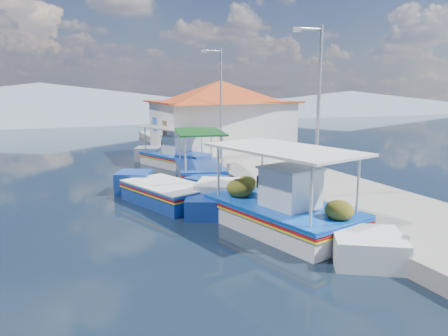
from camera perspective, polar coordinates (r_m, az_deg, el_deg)
name	(u,v)px	position (r m, az deg, el deg)	size (l,w,h in m)	color
ground	(218,247)	(11.95, -0.82, -10.77)	(160.00, 160.00, 0.00)	black
quay	(288,179)	(19.60, 8.69, -1.52)	(5.00, 44.00, 0.50)	gray
bollards	(255,178)	(17.87, 4.21, -1.31)	(0.20, 17.20, 0.30)	#A5A8AD
main_caique	(281,212)	(13.41, 7.79, -5.93)	(3.93, 8.52, 2.89)	silver
caique_green_canopy	(199,172)	(20.37, -3.47, -0.52)	(3.09, 6.95, 2.66)	navy
caique_blue_hull	(167,195)	(16.40, -7.80, -3.68)	(3.41, 6.24, 1.18)	navy
caique_far	(173,158)	(24.31, -6.92, 1.41)	(3.71, 6.52, 2.46)	silver
harbor_building	(220,114)	(27.39, -0.50, 7.43)	(10.49, 10.49, 4.40)	white
lamp_post_near	(316,104)	(15.05, 12.49, 8.49)	(1.21, 0.14, 6.00)	#A5A8AD
lamp_post_far	(219,98)	(23.01, -0.63, 9.46)	(1.21, 0.14, 6.00)	#A5A8AD
mountain_ridge	(122,104)	(67.21, -13.69, 8.51)	(171.40, 96.00, 5.50)	slate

